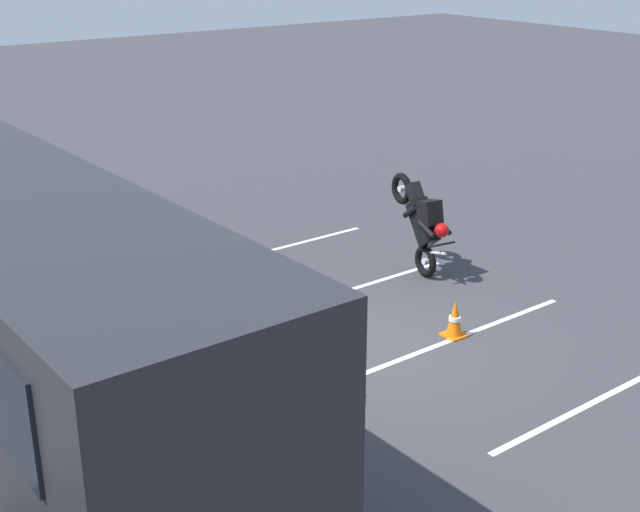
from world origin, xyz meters
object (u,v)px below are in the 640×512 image
at_px(tour_bus, 8,303).
at_px(spectator_right, 165,269).
at_px(spectator_far_left, 273,337).
at_px(parked_motorcycle_silver, 196,363).
at_px(spectator_far_right, 146,259).
at_px(traffic_cone, 455,318).
at_px(spectator_centre, 201,291).
at_px(stunt_motorcycle, 422,220).
at_px(spectator_left, 256,309).

height_order(tour_bus, spectator_right, tour_bus).
bearing_deg(spectator_far_left, parked_motorcycle_silver, 33.95).
distance_m(spectator_far_left, spectator_right, 2.95).
relative_size(tour_bus, parked_motorcycle_silver, 5.28).
bearing_deg(spectator_far_right, spectator_far_left, 179.94).
xyz_separation_m(parked_motorcycle_silver, traffic_cone, (-0.75, -4.16, -0.18)).
height_order(tour_bus, traffic_cone, tour_bus).
xyz_separation_m(tour_bus, parked_motorcycle_silver, (-0.81, -2.15, -1.16)).
xyz_separation_m(spectator_right, traffic_cone, (-2.75, -3.58, -0.78)).
relative_size(tour_bus, spectator_right, 5.98).
xyz_separation_m(spectator_centre, traffic_cone, (-1.63, -3.56, -0.79)).
bearing_deg(traffic_cone, stunt_motorcycle, -30.62).
bearing_deg(parked_motorcycle_silver, spectator_centre, -33.99).
height_order(spectator_far_left, spectator_far_right, spectator_far_left).
height_order(spectator_left, parked_motorcycle_silver, spectator_left).
xyz_separation_m(tour_bus, spectator_right, (1.19, -2.73, -0.56)).
xyz_separation_m(tour_bus, spectator_far_left, (-1.76, -2.79, -0.58)).
height_order(tour_bus, spectator_centre, tour_bus).
height_order(spectator_far_left, spectator_left, spectator_left).
height_order(tour_bus, stunt_motorcycle, tour_bus).
relative_size(spectator_centre, stunt_motorcycle, 0.97).
relative_size(spectator_left, stunt_motorcycle, 0.95).
height_order(spectator_centre, parked_motorcycle_silver, spectator_centre).
bearing_deg(spectator_right, traffic_cone, -127.54).
distance_m(spectator_far_right, stunt_motorcycle, 5.04).
distance_m(spectator_left, spectator_right, 2.11).
height_order(parked_motorcycle_silver, stunt_motorcycle, stunt_motorcycle).
bearing_deg(tour_bus, spectator_far_right, -54.11).
bearing_deg(spectator_far_left, spectator_centre, 1.61).
height_order(spectator_right, parked_motorcycle_silver, spectator_right).
height_order(spectator_far_left, spectator_right, spectator_right).
bearing_deg(parked_motorcycle_silver, stunt_motorcycle, -74.31).
distance_m(spectator_left, stunt_motorcycle, 4.89).
distance_m(parked_motorcycle_silver, traffic_cone, 4.23).
relative_size(spectator_right, traffic_cone, 2.87).
relative_size(spectator_far_left, spectator_far_right, 1.08).
height_order(spectator_centre, stunt_motorcycle, stunt_motorcycle).
bearing_deg(stunt_motorcycle, tour_bus, 95.53).
bearing_deg(spectator_right, stunt_motorcycle, -95.18).
height_order(tour_bus, spectator_far_left, tour_bus).
bearing_deg(stunt_motorcycle, spectator_far_right, 75.27).
xyz_separation_m(spectator_right, parked_motorcycle_silver, (-2.00, 0.58, -0.60)).
height_order(tour_bus, spectator_left, tour_bus).
relative_size(spectator_far_left, spectator_right, 0.99).
height_order(spectator_far_left, spectator_centre, spectator_centre).
bearing_deg(parked_motorcycle_silver, traffic_cone, -100.28).
height_order(spectator_left, stunt_motorcycle, stunt_motorcycle).
height_order(spectator_centre, spectator_far_right, spectator_centre).
bearing_deg(spectator_left, tour_bus, 73.71).
xyz_separation_m(spectator_far_right, parked_motorcycle_silver, (-2.83, 0.65, -0.50)).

